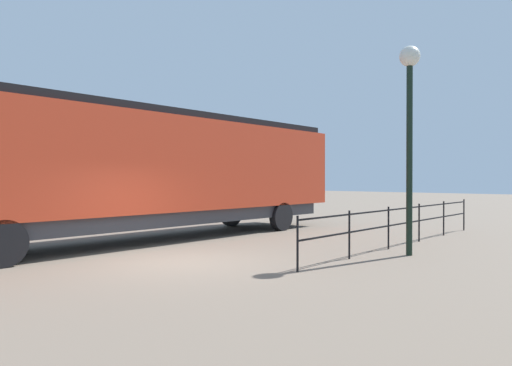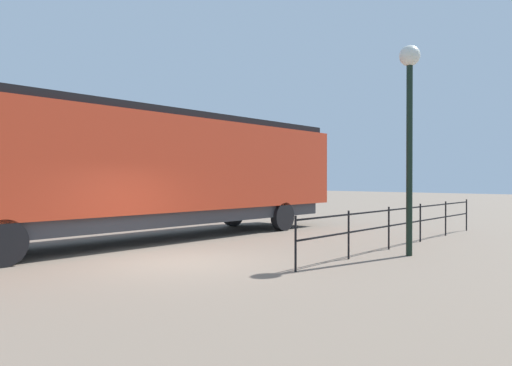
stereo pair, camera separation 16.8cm
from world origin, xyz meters
TOP-DOWN VIEW (x-y plane):
  - ground_plane at (0.00, 0.00)m, footprint 120.00×120.00m
  - locomotive at (-3.84, 2.48)m, footprint 3.06×15.87m
  - lamp_post at (3.73, 4.73)m, footprint 0.54×0.54m
  - platform_fence at (2.84, 6.46)m, footprint 0.05×10.96m

SIDE VIEW (x-z plane):
  - ground_plane at x=0.00m, z-range 0.00..0.00m
  - platform_fence at x=2.84m, z-range 0.19..1.41m
  - locomotive at x=-3.84m, z-range 0.25..4.48m
  - lamp_post at x=3.73m, z-range 1.26..6.78m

